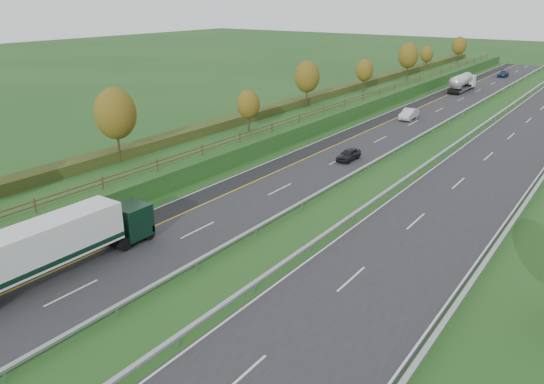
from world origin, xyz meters
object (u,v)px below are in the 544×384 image
Objects in this scene: box_lorry at (47,247)px; road_tanker at (462,82)px; car_silver_mid at (409,114)px; car_dark_near at (349,155)px; car_small_far at (503,74)px.

box_lorry is 1.45× the size of road_tanker.
car_silver_mid is at bearing -88.10° from road_tanker.
car_silver_mid is (-2.56, 25.29, 0.14)m from car_dark_near.
car_dark_near is at bearing -90.84° from car_small_far.
car_dark_near is (3.60, -56.61, -1.14)m from road_tanker.
road_tanker reaches higher than car_small_far.
car_small_far is at bearing 87.34° from car_silver_mid.
box_lorry is 92.98m from road_tanker.
road_tanker is 2.26× the size of car_silver_mid.
car_silver_mid is (1.04, -31.31, -1.01)m from road_tanker.
car_silver_mid is (1.25, 61.67, -1.47)m from box_lorry.
road_tanker is 26.69m from car_small_far.
car_dark_near is 0.80× the size of car_silver_mid.
box_lorry reaches higher than road_tanker.
car_small_far is at bearing 85.71° from road_tanker.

